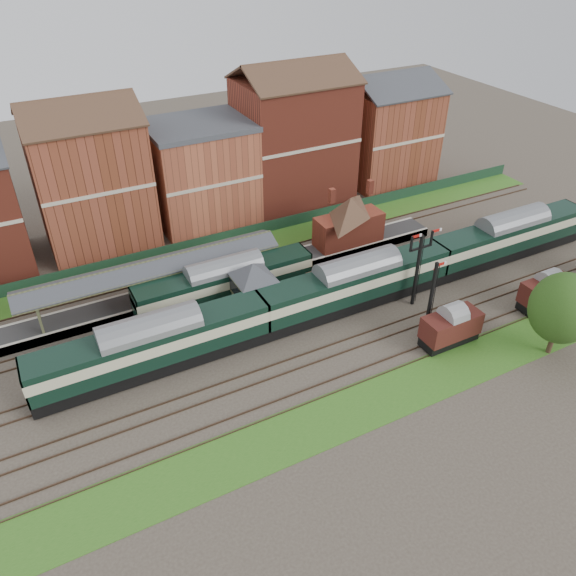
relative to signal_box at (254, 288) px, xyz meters
name	(u,v)px	position (x,y,z in m)	size (l,w,h in m)	color
ground	(297,324)	(3.00, -3.25, -3.19)	(160.00, 160.00, 0.00)	#473D33
grass_back	(233,250)	(3.00, 12.75, -3.16)	(90.00, 4.50, 0.06)	#2D6619
grass_front	(367,404)	(3.00, -15.25, -3.16)	(90.00, 5.00, 0.06)	#2D6619
fence	(226,237)	(3.00, 14.75, -2.44)	(90.00, 0.12, 1.50)	#193823
platform	(212,283)	(-2.00, 6.50, -2.69)	(55.00, 3.40, 1.00)	#2D2D2D
signal_box	(254,288)	(0.00, 0.00, 0.00)	(5.40, 5.40, 6.00)	#616E4E
brick_hut	(325,284)	(8.00, 0.00, -2.00)	(3.20, 2.64, 2.94)	brown
station_building	(349,220)	(15.00, 6.50, 0.76)	(8.10, 8.10, 5.90)	#963826
canopy	(151,265)	(-8.00, 6.50, 1.39)	(26.00, 3.89, 4.08)	#494C30
semaphore_bracket	(418,265)	(15.04, -5.75, 1.44)	(3.60, 0.25, 8.18)	black
semaphore_siding	(431,298)	(13.02, -10.25, 0.96)	(1.23, 0.25, 8.00)	black
town_backdrop	(200,168)	(2.82, 21.75, 3.81)	(69.00, 10.00, 16.00)	#963826
dmu_train	(356,283)	(9.64, -3.25, -0.43)	(61.93, 3.25, 4.76)	black
platform_railcar	(225,282)	(-1.71, 3.25, -0.71)	(18.44, 2.90, 4.25)	black
goods_van_a	(451,327)	(14.06, -12.25, -1.28)	(5.51, 2.39, 3.34)	black
goods_van_b	(546,292)	(26.31, -12.25, -1.31)	(5.42, 2.35, 3.29)	black
tree_far	(563,308)	(21.27, -17.51, 1.80)	(5.66, 5.66, 8.26)	#382619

